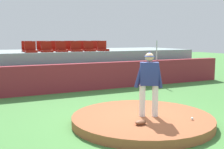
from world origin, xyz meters
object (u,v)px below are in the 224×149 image
at_px(stadium_chair_5, 103,48).
at_px(stadium_chair_8, 56,48).
at_px(stadium_chair_0, 31,49).
at_px(stadium_chair_11, 96,47).
at_px(stadium_chair_9, 70,48).
at_px(fielding_glove, 141,122).
at_px(stadium_chair_1, 47,49).
at_px(stadium_chair_4, 89,48).
at_px(stadium_chair_6, 27,48).
at_px(stadium_chair_3, 76,48).
at_px(stadium_chair_2, 61,48).
at_px(stadium_chair_10, 83,47).
at_px(baseball, 192,119).
at_px(stadium_chair_7, 42,48).
at_px(pitcher, 149,79).

xyz_separation_m(stadium_chair_5, stadium_chair_8, (-2.11, 0.88, 0.00)).
relative_size(stadium_chair_0, stadium_chair_8, 1.00).
bearing_deg(stadium_chair_11, stadium_chair_9, -1.55).
height_order(fielding_glove, stadium_chair_1, stadium_chair_1).
distance_m(stadium_chair_4, stadium_chair_6, 2.92).
bearing_deg(stadium_chair_1, stadium_chair_3, 179.34).
relative_size(fielding_glove, stadium_chair_8, 0.60).
height_order(stadium_chair_0, stadium_chair_2, same).
xyz_separation_m(stadium_chair_2, stadium_chair_10, (1.39, 0.91, 0.00)).
distance_m(stadium_chair_0, stadium_chair_5, 3.50).
relative_size(stadium_chair_6, stadium_chair_10, 1.00).
distance_m(stadium_chair_5, stadium_chair_6, 3.60).
bearing_deg(stadium_chair_3, baseball, 94.19).
distance_m(stadium_chair_10, stadium_chair_11, 0.72).
height_order(fielding_glove, stadium_chair_3, stadium_chair_3).
height_order(stadium_chair_6, stadium_chair_7, same).
distance_m(baseball, stadium_chair_9, 8.50).
distance_m(pitcher, stadium_chair_10, 7.63).
bearing_deg(pitcher, stadium_chair_4, 110.44).
xyz_separation_m(baseball, fielding_glove, (-1.39, 0.25, 0.02)).
xyz_separation_m(stadium_chair_1, stadium_chair_10, (2.06, 0.91, 0.00)).
bearing_deg(stadium_chair_2, stadium_chair_9, -127.95).
relative_size(fielding_glove, stadium_chair_2, 0.60).
relative_size(stadium_chair_3, stadium_chair_8, 1.00).
relative_size(stadium_chair_0, stadium_chair_10, 1.00).
height_order(stadium_chair_3, stadium_chair_6, same).
distance_m(stadium_chair_5, stadium_chair_7, 2.93).
height_order(pitcher, stadium_chair_1, stadium_chair_1).
bearing_deg(stadium_chair_8, stadium_chair_0, 33.41).
distance_m(stadium_chair_2, stadium_chair_7, 1.11).
height_order(stadium_chair_7, stadium_chair_11, same).
xyz_separation_m(fielding_glove, stadium_chair_4, (1.51, 7.15, 1.54)).
relative_size(stadium_chair_0, stadium_chair_2, 1.00).
bearing_deg(pitcher, stadium_chair_5, 104.51).
xyz_separation_m(stadium_chair_1, stadium_chair_6, (-0.71, 0.87, 0.00)).
height_order(stadium_chair_1, stadium_chair_5, same).
height_order(stadium_chair_8, stadium_chair_9, same).
xyz_separation_m(baseball, stadium_chair_9, (-0.56, 8.34, 1.56)).
bearing_deg(stadium_chair_2, stadium_chair_6, -32.07).
bearing_deg(pitcher, stadium_chair_3, 116.14).
relative_size(stadium_chair_2, stadium_chair_10, 1.00).
height_order(baseball, stadium_chair_6, stadium_chair_6).
xyz_separation_m(stadium_chair_5, stadium_chair_11, (0.01, 0.87, 0.00)).
bearing_deg(stadium_chair_4, stadium_chair_10, -90.02).
height_order(baseball, stadium_chair_4, stadium_chair_4).
bearing_deg(stadium_chair_3, stadium_chair_2, -1.44).
relative_size(stadium_chair_0, stadium_chair_7, 1.00).
relative_size(fielding_glove, stadium_chair_7, 0.60).
xyz_separation_m(pitcher, stadium_chair_6, (-1.85, 7.51, 0.60)).
bearing_deg(stadium_chair_10, stadium_chair_8, 1.36).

